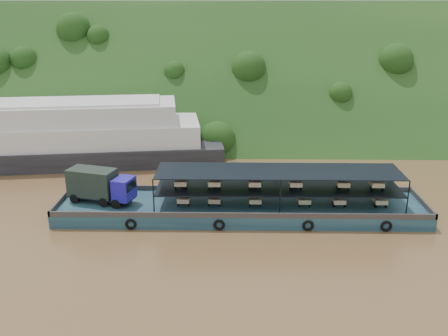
{
  "coord_description": "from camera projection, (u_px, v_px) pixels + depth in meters",
  "views": [
    {
      "loc": [
        -1.12,
        -46.18,
        19.74
      ],
      "look_at": [
        -2.0,
        3.0,
        3.2
      ],
      "focal_mm": 40.0,
      "sensor_mm": 36.0,
      "label": 1
    }
  ],
  "objects": [
    {
      "name": "hillside",
      "position": [
        239.0,
        124.0,
        84.16
      ],
      "size": [
        140.0,
        39.6,
        39.6
      ],
      "primitive_type": "cube",
      "rotation": [
        0.79,
        0.0,
        0.0
      ],
      "color": "#143613",
      "rests_on": "ground"
    },
    {
      "name": "ground",
      "position": [
        243.0,
        208.0,
        50.04
      ],
      "size": [
        160.0,
        160.0,
        0.0
      ],
      "primitive_type": "plane",
      "color": "brown",
      "rests_on": "ground"
    },
    {
      "name": "passenger_ferry",
      "position": [
        68.0,
        136.0,
        63.46
      ],
      "size": [
        39.99,
        14.94,
        7.9
      ],
      "rotation": [
        0.0,
        0.0,
        0.14
      ],
      "color": "black",
      "rests_on": "ground"
    },
    {
      "name": "cargo_barge",
      "position": [
        231.0,
        204.0,
        48.08
      ],
      "size": [
        35.0,
        7.18,
        4.54
      ],
      "color": "#122940",
      "rests_on": "ground"
    }
  ]
}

